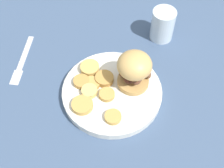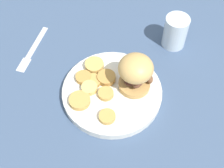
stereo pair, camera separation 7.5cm
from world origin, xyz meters
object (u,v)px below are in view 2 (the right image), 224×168
Objects in this scene: dinner_plate at (112,92)px; drinking_glass at (175,32)px; fork at (33,49)px; sandwich at (135,72)px.

dinner_plate is 2.67× the size of drinking_glass.
dinner_plate is at bearing -32.84° from fork.
fork is 1.83× the size of drinking_glass.
drinking_glass is at bearing 4.83° from fork.
sandwich is (0.06, 0.02, 0.06)m from dinner_plate.
fork is at bearing -175.17° from drinking_glass.
sandwich reaches higher than fork.
sandwich is 0.32m from fork.
dinner_plate is 1.46× the size of fork.
dinner_plate is 0.25m from drinking_glass.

